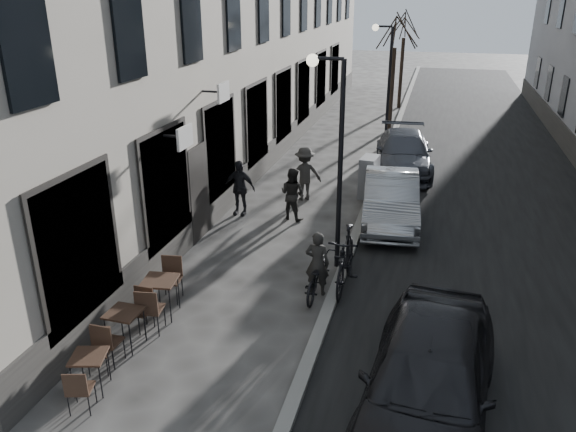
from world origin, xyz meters
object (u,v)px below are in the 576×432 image
at_px(pedestrian_mid, 305,174).
at_px(pedestrian_far, 239,188).
at_px(moped, 345,259).
at_px(streetlamp_far, 386,72).
at_px(car_far, 403,153).
at_px(utility_cabinet, 369,177).
at_px(bicycle, 317,275).
at_px(bistro_set_b, 125,325).
at_px(tree_far, 405,23).
at_px(streetlamp_near, 334,142).
at_px(bistro_set_c, 161,293).
at_px(bistro_set_a, 90,369).
at_px(tree_near, 396,30).
at_px(car_mid, 391,199).
at_px(pedestrian_near, 292,194).
at_px(car_near, 428,379).

distance_m(pedestrian_mid, pedestrian_far, 2.40).
xyz_separation_m(pedestrian_mid, moped, (2.23, -5.41, -0.19)).
bearing_deg(streetlamp_far, car_far, -71.99).
xyz_separation_m(utility_cabinet, bicycle, (-0.30, -6.75, -0.22)).
bearing_deg(bistro_set_b, tree_far, 84.61).
xyz_separation_m(pedestrian_far, moped, (3.83, -3.63, -0.17)).
bearing_deg(streetlamp_near, bistro_set_c, -133.39).
xyz_separation_m(tree_far, pedestrian_far, (-3.38, -18.31, -3.81)).
bearing_deg(pedestrian_mid, bistro_set_a, 56.36).
height_order(tree_near, bicycle, tree_near).
relative_size(pedestrian_mid, car_mid, 0.40).
height_order(tree_near, pedestrian_near, tree_near).
xyz_separation_m(tree_far, moped, (0.45, -21.94, -3.98)).
bearing_deg(utility_cabinet, tree_far, 98.35).
xyz_separation_m(tree_near, moped, (0.45, -15.94, -3.98)).
bearing_deg(utility_cabinet, bistro_set_b, -101.79).
distance_m(pedestrian_far, car_near, 9.62).
relative_size(bistro_set_b, car_near, 0.32).
bearing_deg(pedestrian_far, streetlamp_far, 74.30).
bearing_deg(streetlamp_near, bistro_set_a, -118.40).
bearing_deg(streetlamp_far, tree_far, 89.54).
bearing_deg(car_near, car_mid, 104.54).
distance_m(bicycle, car_far, 9.92).
bearing_deg(moped, streetlamp_near, 118.53).
bearing_deg(pedestrian_mid, bistro_set_c, 54.41).
bearing_deg(pedestrian_near, bicycle, 129.78).
height_order(pedestrian_near, car_mid, pedestrian_near).
relative_size(tree_far, pedestrian_near, 3.60).
distance_m(streetlamp_far, bistro_set_b, 16.88).
height_order(streetlamp_near, moped, streetlamp_near).
distance_m(pedestrian_near, car_near, 8.79).
bearing_deg(pedestrian_far, bistro_set_b, -84.69).
height_order(bistro_set_a, utility_cabinet, utility_cabinet).
xyz_separation_m(streetlamp_far, bicycle, (-0.03, -13.45, -2.70)).
distance_m(bistro_set_c, pedestrian_far, 5.87).
bearing_deg(bicycle, pedestrian_mid, -72.20).
relative_size(car_near, car_mid, 1.10).
xyz_separation_m(car_near, moped, (-1.95, 4.06, -0.14)).
height_order(bistro_set_b, bicycle, bicycle).
relative_size(bicycle, moped, 0.77).
bearing_deg(pedestrian_mid, bistro_set_b, 54.79).
distance_m(bistro_set_c, moped, 4.16).
xyz_separation_m(bistro_set_a, car_near, (5.53, 0.66, 0.40)).
bearing_deg(bistro_set_a, car_far, 57.93).
bearing_deg(bistro_set_b, streetlamp_near, 56.15).
xyz_separation_m(bistro_set_b, pedestrian_mid, (1.42, 8.84, 0.41)).
xyz_separation_m(tree_near, bistro_set_c, (-3.06, -18.17, -4.16)).
xyz_separation_m(bistro_set_a, car_far, (4.23, 14.05, 0.30)).
bearing_deg(car_far, streetlamp_near, -103.61).
xyz_separation_m(tree_near, bistro_set_b, (-3.21, -19.37, -4.20)).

